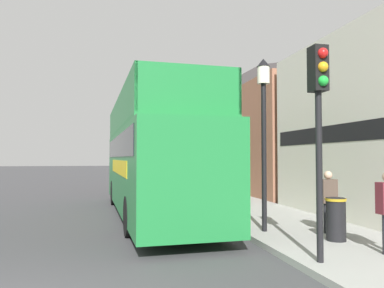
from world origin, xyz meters
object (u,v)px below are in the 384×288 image
Objects in this scene: litter_bin at (336,218)px; parked_car_ahead_of_bus at (148,181)px; lamp_post_third at (166,141)px; lamp_post_nearest at (264,111)px; tour_bus at (152,162)px; traffic_signal at (319,103)px; lamp_post_second at (190,132)px; pedestrian_third at (328,196)px.

parked_car_ahead_of_bus is at bearing 101.53° from litter_bin.
lamp_post_nearest is at bearing -89.50° from lamp_post_third.
tour_bus is 7.61m from traffic_signal.
litter_bin is at bearing -85.79° from lamp_post_third.
tour_bus is 2.54× the size of lamp_post_second.
lamp_post_nearest is 4.61× the size of litter_bin.
tour_bus is 2.89× the size of traffic_signal.
parked_car_ahead_of_bus is 15.86m from traffic_signal.
traffic_signal is 19.24m from lamp_post_third.
lamp_post_second is 4.62× the size of litter_bin.
litter_bin is (1.30, -17.69, -2.55)m from lamp_post_third.
lamp_post_second reaches higher than litter_bin.
pedestrian_third is 0.39× the size of traffic_signal.
litter_bin is at bearing 49.16° from traffic_signal.
pedestrian_third is at bearing 67.81° from litter_bin.
parked_car_ahead_of_bus is 13.05m from lamp_post_nearest.
pedestrian_third is 0.35× the size of lamp_post_second.
lamp_post_third is at bearing 89.59° from lamp_post_second.
lamp_post_third reaches higher than traffic_signal.
pedestrian_third reaches higher than parked_car_ahead_of_bus.
pedestrian_third is (3.20, -13.25, 0.39)m from parked_car_ahead_of_bus.
parked_car_ahead_of_bus reaches higher than litter_bin.
traffic_signal is 0.88× the size of lamp_post_nearest.
lamp_post_nearest is 16.30m from lamp_post_third.
lamp_post_second is at bearing 98.11° from litter_bin.
lamp_post_second is 9.99m from litter_bin.
lamp_post_second reaches higher than pedestrian_third.
parked_car_ahead_of_bus is 0.97× the size of lamp_post_third.
tour_bus is at bearing 129.57° from pedestrian_third.
tour_bus is 11.73× the size of litter_bin.
lamp_post_third is at bearing 76.48° from tour_bus.
parked_car_ahead_of_bus is 1.07× the size of traffic_signal.
lamp_post_nearest is at bearing 129.70° from litter_bin.
parked_car_ahead_of_bus is 14.36m from litter_bin.
litter_bin is at bearing -81.89° from lamp_post_second.
lamp_post_second is at bearing 91.41° from lamp_post_nearest.
traffic_signal reaches higher than tour_bus.
pedestrian_third is at bearing 54.74° from traffic_signal.
traffic_signal is (2.30, -7.16, 1.17)m from tour_bus.
lamp_post_third is 4.50× the size of litter_bin.
litter_bin is at bearing -112.19° from pedestrian_third.
lamp_post_nearest is 1.02× the size of lamp_post_third.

